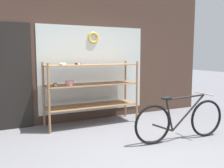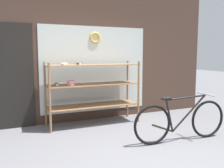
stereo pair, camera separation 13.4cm
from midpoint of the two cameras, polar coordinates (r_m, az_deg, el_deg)
ground_plane at (r=3.73m, az=7.68°, el=-16.86°), size 30.00×30.00×0.00m
storefront_facade at (r=5.61m, az=-5.67°, el=9.80°), size 6.34×0.13×3.65m
display_case at (r=5.26m, az=-3.93°, el=-0.36°), size 1.95×0.56×1.33m
bicycle at (r=4.49m, az=16.31°, el=-8.00°), size 1.78×0.46×0.81m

